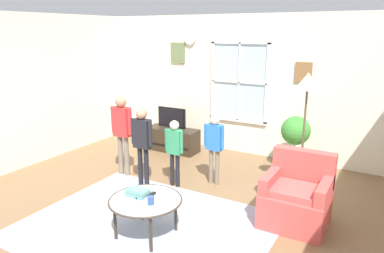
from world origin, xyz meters
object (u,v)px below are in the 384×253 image
(floor_lamp, at_px, (307,94))
(cup, at_px, (151,200))
(remote_near_cup, at_px, (152,195))
(person_blue_shirt, at_px, (214,141))
(armchair, at_px, (297,198))
(remote_near_books, at_px, (141,197))
(person_red_shirt, at_px, (122,126))
(television, at_px, (172,118))
(book_stack, at_px, (138,192))
(coffee_table, at_px, (145,201))
(person_black_shirt, at_px, (142,138))
(potted_plant_by_window, at_px, (295,141))
(person_green_shirt, at_px, (175,146))
(tv_stand, at_px, (172,140))

(floor_lamp, bearing_deg, cup, -121.85)
(remote_near_cup, distance_m, person_blue_shirt, 1.60)
(armchair, height_order, remote_near_books, armchair)
(armchair, xyz_separation_m, person_blue_shirt, (-1.40, 0.54, 0.36))
(person_blue_shirt, relative_size, floor_lamp, 0.62)
(person_red_shirt, bearing_deg, television, 89.51)
(armchair, xyz_separation_m, remote_near_cup, (-1.42, -1.03, 0.13))
(book_stack, xyz_separation_m, person_blue_shirt, (0.18, 1.64, 0.21))
(remote_near_books, bearing_deg, cup, -21.72)
(remote_near_cup, height_order, person_blue_shirt, person_blue_shirt)
(coffee_table, height_order, person_black_shirt, person_black_shirt)
(coffee_table, bearing_deg, armchair, 38.74)
(television, relative_size, person_black_shirt, 0.49)
(cup, relative_size, potted_plant_by_window, 0.10)
(person_red_shirt, xyz_separation_m, person_black_shirt, (0.55, -0.19, -0.06))
(person_blue_shirt, bearing_deg, floor_lamp, 6.51)
(person_black_shirt, bearing_deg, cup, -49.35)
(remote_near_cup, height_order, floor_lamp, floor_lamp)
(book_stack, xyz_separation_m, potted_plant_by_window, (1.11, 2.78, 0.06))
(cup, bearing_deg, person_green_shirt, 112.43)
(armchair, xyz_separation_m, cup, (-1.31, -1.21, 0.17))
(person_blue_shirt, xyz_separation_m, potted_plant_by_window, (0.93, 1.14, -0.15))
(cup, bearing_deg, armchair, 42.78)
(book_stack, relative_size, person_red_shirt, 0.19)
(book_stack, relative_size, person_black_shirt, 0.21)
(tv_stand, xyz_separation_m, cup, (1.53, -2.79, 0.27))
(remote_near_books, distance_m, potted_plant_by_window, 3.00)
(armchair, bearing_deg, floor_lamp, 100.53)
(remote_near_books, bearing_deg, floor_lamp, 52.94)
(person_black_shirt, bearing_deg, coffee_table, -51.55)
(coffee_table, bearing_deg, tv_stand, 117.26)
(person_red_shirt, relative_size, person_black_shirt, 1.08)
(book_stack, bearing_deg, cup, -22.66)
(television, distance_m, floor_lamp, 2.97)
(coffee_table, distance_m, cup, 0.16)
(armchair, height_order, person_green_shirt, person_green_shirt)
(armchair, relative_size, potted_plant_by_window, 0.91)
(tv_stand, height_order, armchair, armchair)
(potted_plant_by_window, bearing_deg, book_stack, -111.75)
(tv_stand, height_order, cup, cup)
(cup, distance_m, person_blue_shirt, 1.77)
(tv_stand, distance_m, person_blue_shirt, 1.83)
(floor_lamp, bearing_deg, armchair, -79.47)
(armchair, bearing_deg, potted_plant_by_window, 105.57)
(cup, bearing_deg, floor_lamp, 58.15)
(person_red_shirt, height_order, potted_plant_by_window, person_red_shirt)
(television, relative_size, floor_lamp, 0.34)
(person_red_shirt, bearing_deg, cup, -41.19)
(cup, height_order, person_red_shirt, person_red_shirt)
(television, distance_m, remote_near_cup, 2.97)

